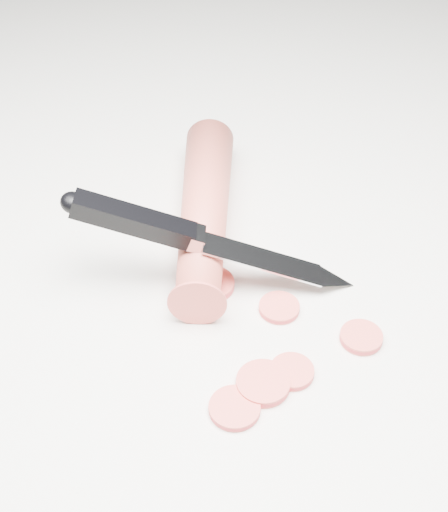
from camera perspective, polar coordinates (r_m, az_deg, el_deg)
ground at (r=0.56m, az=0.77°, el=-3.76°), size 2.40×2.40×0.00m
carrot at (r=0.60m, az=-1.58°, el=3.65°), size 0.17×0.19×0.04m
carrot_slice_0 at (r=0.56m, az=-1.01°, el=-2.28°), size 0.04×0.04×0.01m
carrot_slice_1 at (r=0.51m, az=5.45°, el=-9.19°), size 0.03×0.03×0.01m
carrot_slice_2 at (r=0.49m, az=0.85°, el=-12.07°), size 0.04×0.04×0.01m
carrot_slice_3 at (r=0.54m, az=10.92°, el=-6.40°), size 0.03×0.03×0.01m
carrot_slice_4 at (r=0.50m, az=3.15°, el=-10.13°), size 0.04×0.04×0.01m
carrot_slice_5 at (r=0.55m, az=4.44°, el=-4.14°), size 0.03×0.03×0.01m
kitchen_knife at (r=0.54m, az=-0.86°, el=1.29°), size 0.19×0.17×0.09m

